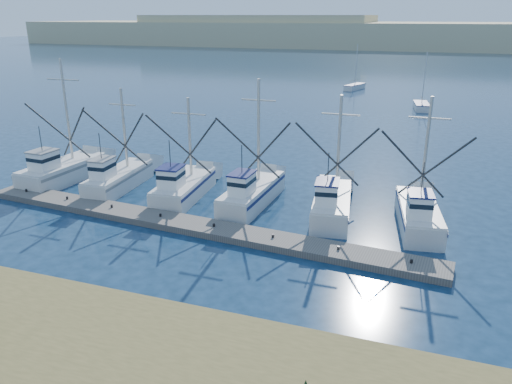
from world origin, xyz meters
TOP-DOWN VIEW (x-y plane):
  - ground at (0.00, 0.00)m, footprint 500.00×500.00m
  - floating_dock at (-6.31, 5.50)m, footprint 32.40×4.78m
  - dune_ridge at (0.00, 210.00)m, footprint 360.00×60.00m
  - trawler_fleet at (-6.76, 10.48)m, footprint 31.24×8.33m
  - sailboat_near at (6.36, 55.07)m, footprint 2.56×5.42m
  - sailboat_far at (-5.97, 72.57)m, footprint 3.26×5.94m

SIDE VIEW (x-z plane):
  - ground at x=0.00m, z-range 0.00..0.00m
  - floating_dock at x=-6.31m, z-range 0.00..0.43m
  - sailboat_near at x=6.36m, z-range -3.55..4.55m
  - sailboat_far at x=-5.97m, z-range -3.55..4.55m
  - trawler_fleet at x=-6.76m, z-range -3.93..5.81m
  - dune_ridge at x=0.00m, z-range 0.00..10.00m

